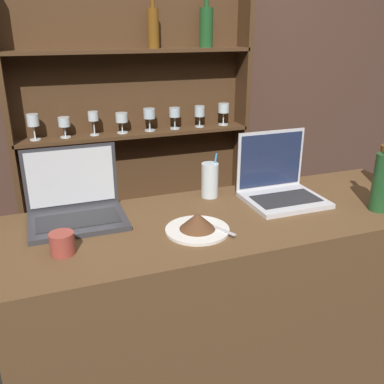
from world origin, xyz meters
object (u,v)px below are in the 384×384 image
(coffee_cup, at_px, (62,243))
(wine_bottle_green, at_px, (383,181))
(laptop_near, at_px, (75,205))
(cake_plate, at_px, (198,224))
(water_glass, at_px, (210,180))
(laptop_far, at_px, (279,185))

(coffee_cup, bearing_deg, wine_bottle_green, -3.14)
(coffee_cup, bearing_deg, laptop_near, 75.04)
(cake_plate, bearing_deg, water_glass, 60.44)
(water_glass, distance_m, coffee_cup, 0.65)
(laptop_far, height_order, water_glass, laptop_far)
(water_glass, height_order, wine_bottle_green, wine_bottle_green)
(water_glass, height_order, coffee_cup, water_glass)
(laptop_near, xyz_separation_m, wine_bottle_green, (1.07, -0.31, 0.06))
(wine_bottle_green, distance_m, coffee_cup, 1.14)
(wine_bottle_green, relative_size, coffee_cup, 4.03)
(laptop_far, distance_m, water_glass, 0.27)
(cake_plate, xyz_separation_m, wine_bottle_green, (0.70, -0.06, 0.09))
(coffee_cup, bearing_deg, water_glass, 25.21)
(laptop_far, height_order, cake_plate, laptop_far)
(water_glass, bearing_deg, cake_plate, -119.56)
(water_glass, bearing_deg, coffee_cup, -154.79)
(water_glass, xyz_separation_m, wine_bottle_green, (0.54, -0.34, 0.05))
(coffee_cup, bearing_deg, laptop_far, 11.18)
(laptop_near, xyz_separation_m, laptop_far, (0.78, -0.08, 0.00))
(laptop_far, relative_size, water_glass, 1.65)
(wine_bottle_green, bearing_deg, coffee_cup, 176.86)
(laptop_near, bearing_deg, coffee_cup, -104.96)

